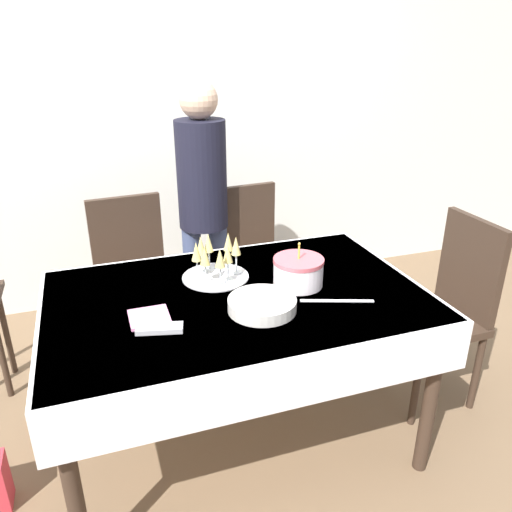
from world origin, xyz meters
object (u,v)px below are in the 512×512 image
(dining_chair_right_end, at_px, (447,303))
(person_standing, at_px, (203,196))
(champagne_tray, at_px, (215,258))
(dining_chair_far_left, at_px, (134,277))
(birthday_cake, at_px, (298,272))
(plate_stack_main, at_px, (262,305))
(dining_chair_far_right, at_px, (251,260))

(dining_chair_right_end, height_order, person_standing, person_standing)
(champagne_tray, bearing_deg, person_standing, 80.77)
(dining_chair_far_left, relative_size, birthday_cake, 4.47)
(dining_chair_right_end, height_order, birthday_cake, same)
(dining_chair_far_left, height_order, birthday_cake, same)
(birthday_cake, bearing_deg, champagne_tray, 149.61)
(dining_chair_right_end, relative_size, person_standing, 0.62)
(dining_chair_far_left, distance_m, plate_stack_main, 1.10)
(dining_chair_right_end, bearing_deg, dining_chair_far_right, 132.85)
(person_standing, bearing_deg, plate_stack_main, -91.20)
(plate_stack_main, bearing_deg, champagne_tray, 105.29)
(dining_chair_far_right, relative_size, person_standing, 0.62)
(dining_chair_far_right, height_order, dining_chair_right_end, same)
(plate_stack_main, bearing_deg, dining_chair_right_end, 8.69)
(dining_chair_far_right, xyz_separation_m, dining_chair_right_end, (0.76, -0.82, 0.00))
(dining_chair_right_end, bearing_deg, person_standing, 138.44)
(dining_chair_right_end, xyz_separation_m, birthday_cake, (-0.82, 0.00, 0.30))
(champagne_tray, distance_m, person_standing, 0.73)
(birthday_cake, xyz_separation_m, plate_stack_main, (-0.22, -0.16, -0.04))
(dining_chair_right_end, distance_m, plate_stack_main, 1.09)
(champagne_tray, relative_size, plate_stack_main, 1.10)
(dining_chair_far_left, xyz_separation_m, plate_stack_main, (0.41, -0.98, 0.26))
(dining_chair_far_left, relative_size, dining_chair_right_end, 1.00)
(dining_chair_far_left, distance_m, dining_chair_far_right, 0.69)
(dining_chair_far_right, relative_size, dining_chair_right_end, 1.00)
(plate_stack_main, relative_size, person_standing, 0.17)
(dining_chair_far_right, distance_m, person_standing, 0.49)
(birthday_cake, xyz_separation_m, champagne_tray, (-0.32, 0.19, 0.03))
(champagne_tray, bearing_deg, dining_chair_far_left, 116.24)
(person_standing, bearing_deg, dining_chair_far_right, -17.97)
(dining_chair_far_left, bearing_deg, plate_stack_main, -67.44)
(dining_chair_far_right, relative_size, birthday_cake, 4.47)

